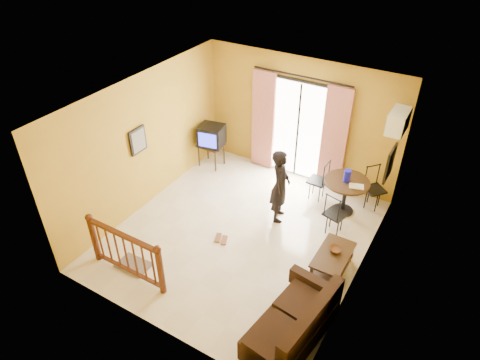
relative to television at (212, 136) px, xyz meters
The scene contains 19 objects.
ground 2.71m from the television, 43.74° to the right, with size 5.00×5.00×0.00m, color beige.
room_shell 2.73m from the television, 43.74° to the right, with size 5.00×5.00×5.00m.
balcony_door 2.01m from the television, 19.00° to the left, with size 2.25×0.14×2.46m.
tv_table 0.33m from the television, behind, with size 0.57×0.47×0.57m.
television is the anchor object (origin of this frame).
picture_left 2.15m from the television, 99.90° to the right, with size 0.05×0.42×0.52m.
dining_table 3.32m from the television, ahead, with size 0.91×0.91×0.76m.
water_jug 3.30m from the television, ahead, with size 0.14×0.14×0.26m, color #1413B8.
serving_tray 3.54m from the television, ahead, with size 0.28×0.18×0.02m, color beige.
dining_chairs 3.38m from the television, ahead, with size 1.62×1.69×0.95m.
air_conditioner 4.18m from the television, ahead, with size 0.31×0.60×0.40m.
botanical_print 4.20m from the television, ahead, with size 0.05×0.50×0.60m.
coffee_table 4.17m from the television, 26.06° to the right, with size 0.53×0.95×0.42m.
bowl 4.12m from the television, 25.08° to the right, with size 0.20×0.20×0.06m, color brown.
sofa 5.06m from the television, 42.33° to the right, with size 0.99×1.79×0.81m.
standing_person 2.44m from the television, 23.01° to the right, with size 0.57×0.38×1.57m, color black.
stair_balustrade 3.77m from the television, 78.97° to the right, with size 1.63×0.13×1.04m.
doormat 3.64m from the television, 79.80° to the right, with size 0.60×0.40×0.02m, color #62574E.
sandals 2.78m from the television, 52.81° to the right, with size 0.33×0.27×0.03m.
Camera 1 is at (3.18, -5.39, 5.63)m, focal length 32.00 mm.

